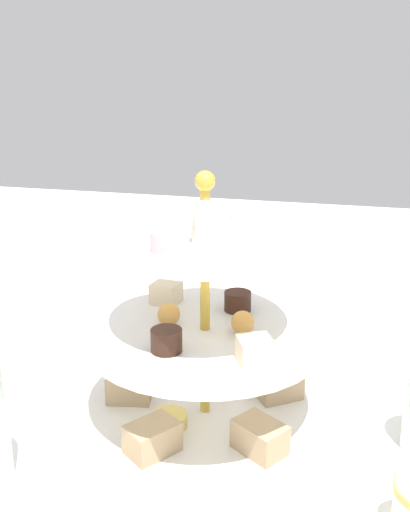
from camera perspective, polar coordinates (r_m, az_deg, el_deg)
ground_plane at (r=0.64m, az=0.00°, el=-16.10°), size 2.40×2.40×0.00m
tiered_serving_stand at (r=0.60m, az=-0.02°, el=-9.90°), size 0.30×0.30×0.27m
butter_knife_left at (r=0.85m, az=-11.57°, el=-7.32°), size 0.13×0.13×0.00m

